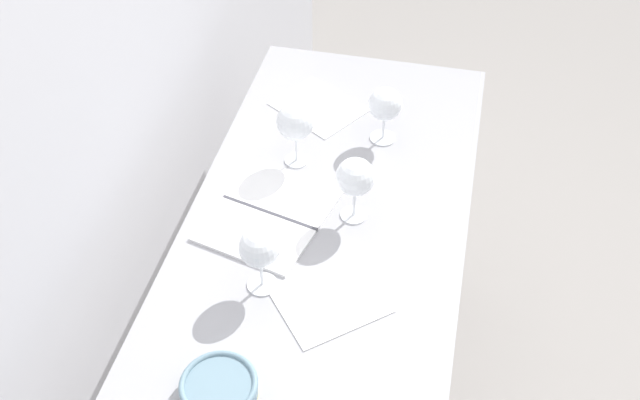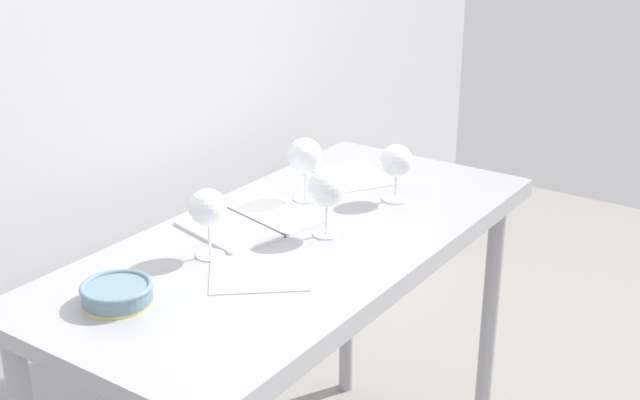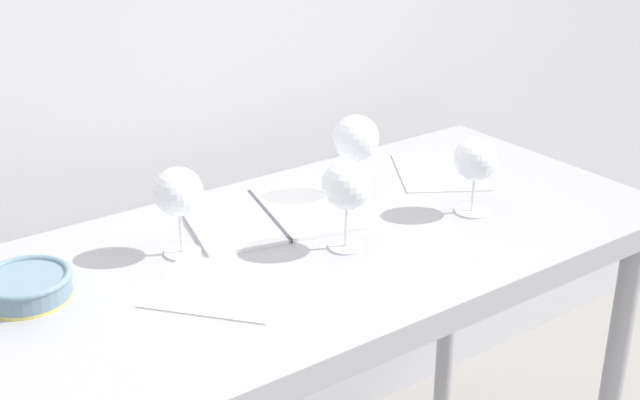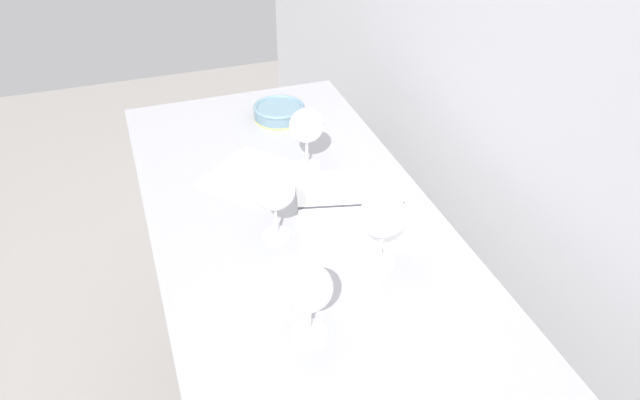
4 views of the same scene
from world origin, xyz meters
name	(u,v)px [view 1 (image 1 of 4)]	position (x,y,z in m)	size (l,w,h in m)	color
back_wall	(94,50)	(0.00, 0.49, 1.30)	(3.80, 0.04, 2.60)	#BABABF
steel_counter	(326,252)	(0.00, -0.01, 0.79)	(1.40, 0.65, 0.90)	#9D9DA2
wine_glass_near_center	(355,178)	(0.03, -0.06, 1.02)	(0.09, 0.09, 0.17)	white
wine_glass_near_right	(385,105)	(0.33, -0.09, 1.01)	(0.09, 0.09, 0.16)	white
wine_glass_far_left	(259,249)	(-0.22, 0.09, 1.02)	(0.09, 0.09, 0.16)	white
wine_glass_far_right	(295,123)	(0.19, 0.11, 1.02)	(0.09, 0.09, 0.17)	white
open_notebook	(269,214)	(-0.01, 0.13, 0.90)	(0.36, 0.32, 0.01)	white
tasting_sheet_upper	(318,107)	(0.43, 0.11, 0.90)	(0.18, 0.23, 0.00)	white
tasting_sheet_lower	(330,300)	(-0.23, -0.06, 0.90)	(0.18, 0.21, 0.00)	white
tasting_bowl	(219,388)	(-0.50, 0.09, 0.92)	(0.15, 0.15, 0.04)	#DBCC66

